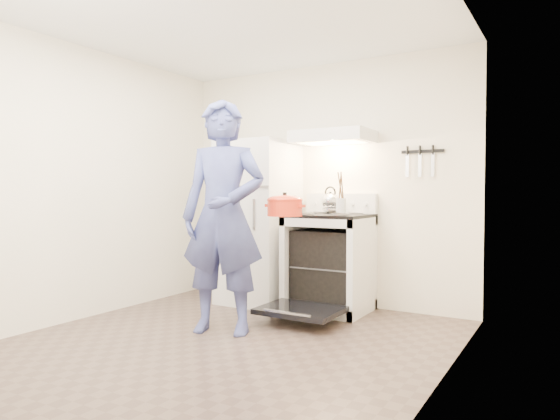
% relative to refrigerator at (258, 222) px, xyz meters
% --- Properties ---
extents(floor, '(3.60, 3.60, 0.00)m').
position_rel_refrigerator_xyz_m(floor, '(0.58, -1.45, -0.85)').
color(floor, '#504037').
rests_on(floor, ground).
extents(back_wall, '(3.20, 0.02, 2.50)m').
position_rel_refrigerator_xyz_m(back_wall, '(0.58, 0.35, 0.40)').
color(back_wall, white).
rests_on(back_wall, ground).
extents(refrigerator, '(0.70, 0.70, 1.70)m').
position_rel_refrigerator_xyz_m(refrigerator, '(0.00, 0.00, 0.00)').
color(refrigerator, white).
rests_on(refrigerator, floor).
extents(stove_body, '(0.76, 0.65, 0.92)m').
position_rel_refrigerator_xyz_m(stove_body, '(0.81, 0.02, -0.39)').
color(stove_body, white).
rests_on(stove_body, floor).
extents(cooktop, '(0.76, 0.65, 0.03)m').
position_rel_refrigerator_xyz_m(cooktop, '(0.81, 0.02, 0.09)').
color(cooktop, black).
rests_on(cooktop, stove_body).
extents(backsplash, '(0.76, 0.07, 0.20)m').
position_rel_refrigerator_xyz_m(backsplash, '(0.81, 0.31, 0.20)').
color(backsplash, white).
rests_on(backsplash, cooktop).
extents(oven_door, '(0.70, 0.54, 0.04)m').
position_rel_refrigerator_xyz_m(oven_door, '(0.81, -0.57, -0.72)').
color(oven_door, black).
rests_on(oven_door, floor).
extents(oven_rack, '(0.60, 0.52, 0.01)m').
position_rel_refrigerator_xyz_m(oven_rack, '(0.81, 0.02, -0.41)').
color(oven_rack, slate).
rests_on(oven_rack, stove_body).
extents(range_hood, '(0.76, 0.50, 0.12)m').
position_rel_refrigerator_xyz_m(range_hood, '(0.81, 0.10, 0.86)').
color(range_hood, white).
rests_on(range_hood, back_wall).
extents(knife_strip, '(0.40, 0.02, 0.03)m').
position_rel_refrigerator_xyz_m(knife_strip, '(1.63, 0.33, 0.70)').
color(knife_strip, black).
rests_on(knife_strip, back_wall).
extents(pizza_stone, '(0.35, 0.35, 0.02)m').
position_rel_refrigerator_xyz_m(pizza_stone, '(0.78, -0.00, -0.40)').
color(pizza_stone, '#8D674B').
rests_on(pizza_stone, oven_rack).
extents(tea_kettle, '(0.22, 0.18, 0.27)m').
position_rel_refrigerator_xyz_m(tea_kettle, '(0.74, 0.20, 0.24)').
color(tea_kettle, '#B7B7BC').
rests_on(tea_kettle, cooktop).
extents(utensil_jar, '(0.11, 0.11, 0.13)m').
position_rel_refrigerator_xyz_m(utensil_jar, '(1.05, -0.24, 0.20)').
color(utensil_jar, silver).
rests_on(utensil_jar, cooktop).
extents(person, '(0.81, 0.66, 1.93)m').
position_rel_refrigerator_xyz_m(person, '(0.37, -1.11, 0.11)').
color(person, navy).
rests_on(person, floor).
extents(dutch_oven, '(0.37, 0.30, 0.24)m').
position_rel_refrigerator_xyz_m(dutch_oven, '(0.75, -0.74, 0.18)').
color(dutch_oven, red).
rests_on(dutch_oven, person).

